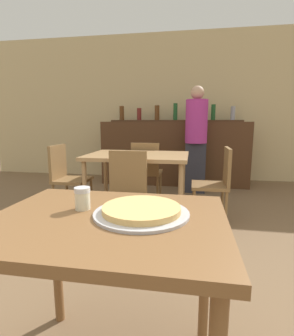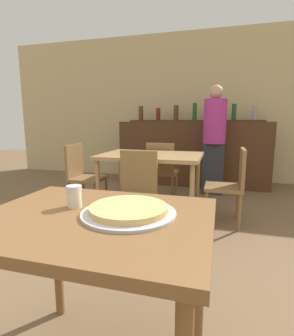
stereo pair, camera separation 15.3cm
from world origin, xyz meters
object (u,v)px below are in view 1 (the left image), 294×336
Objects in this scene: chair_far_side_right at (217,180)px; person_standing at (196,136)px; chair_far_side_left at (66,174)px; chair_far_side_front at (126,189)px; pizza_tray at (141,211)px; cheese_shaker at (83,198)px; chair_far_side_back at (146,168)px.

chair_far_side_right is 1.34m from person_standing.
chair_far_side_front is at bearing -122.67° from chair_far_side_left.
pizza_tray is 4.01× the size of cheese_shaker.
chair_far_side_front is 8.90× the size of cheese_shaker.
chair_far_side_front is 1.08m from chair_far_side_left.
chair_far_side_left is 2.22× the size of pizza_tray.
chair_far_side_right is 8.90× the size of cheese_shaker.
cheese_shaker reaches higher than chair_far_side_right.
chair_far_side_right is 2.11m from cheese_shaker.
cheese_shaker is (-0.74, -1.95, 0.32)m from chair_far_side_right.
chair_far_side_back and chair_far_side_left have the same top height.
chair_far_side_left is at bearing -141.69° from person_standing.
chair_far_side_front is 1.16m from chair_far_side_back.
person_standing is at bearing -169.59° from chair_far_side_right.
chair_far_side_left is at bearing 118.82° from cheese_shaker.
pizza_tray is at bearing -146.02° from chair_far_side_left.
chair_far_side_back is 2.56m from cheese_shaker.
pizza_tray is at bearing -73.00° from chair_far_side_front.
cheese_shaker is at bearing -151.18° from chair_far_side_left.
chair_far_side_back reaches higher than pizza_tray.
chair_far_side_front is 2.22× the size of pizza_tray.
person_standing is at bearing 69.73° from chair_far_side_front.
cheese_shaker is at bearing 174.54° from pizza_tray.
chair_far_side_back is at bearing -57.33° from chair_far_side_left.
person_standing reaches higher than chair_far_side_left.
chair_far_side_back is (0.00, 1.16, 0.00)m from chair_far_side_front.
pizza_tray is 0.26m from cheese_shaker.
chair_far_side_back is 1.04m from person_standing.
chair_far_side_front and chair_far_side_right have the same top height.
pizza_tray is 3.24m from person_standing.
cheese_shaker reaches higher than pizza_tray.
chair_far_side_left is at bearing 32.67° from chair_far_side_back.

